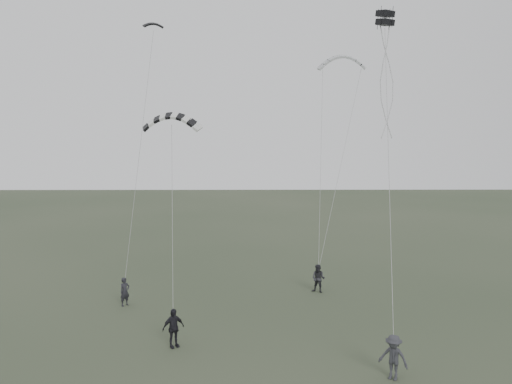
{
  "coord_description": "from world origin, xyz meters",
  "views": [
    {
      "loc": [
        0.48,
        -23.71,
        10.06
      ],
      "look_at": [
        0.69,
        5.01,
        6.85
      ],
      "focal_mm": 35.0,
      "sensor_mm": 36.0,
      "label": 1
    }
  ],
  "objects_px": {
    "kite_dark_small": "(153,24)",
    "kite_striped": "(172,116)",
    "kite_box": "(385,18)",
    "flyer_center": "(173,328)",
    "flyer_far": "(393,357)",
    "flyer_left": "(125,292)",
    "kite_pale_large": "(342,57)",
    "flyer_right": "(318,279)"
  },
  "relations": [
    {
      "from": "kite_dark_small",
      "to": "kite_striped",
      "type": "bearing_deg",
      "value": -90.37
    },
    {
      "from": "kite_box",
      "to": "kite_dark_small",
      "type": "bearing_deg",
      "value": 123.53
    },
    {
      "from": "flyer_center",
      "to": "kite_dark_small",
      "type": "relative_size",
      "value": 1.47
    },
    {
      "from": "flyer_far",
      "to": "flyer_center",
      "type": "bearing_deg",
      "value": -164.55
    },
    {
      "from": "flyer_left",
      "to": "kite_dark_small",
      "type": "relative_size",
      "value": 1.33
    },
    {
      "from": "kite_dark_small",
      "to": "kite_pale_large",
      "type": "distance_m",
      "value": 14.23
    },
    {
      "from": "flyer_right",
      "to": "kite_striped",
      "type": "relative_size",
      "value": 0.58
    },
    {
      "from": "kite_dark_small",
      "to": "flyer_center",
      "type": "bearing_deg",
      "value": -95.4
    },
    {
      "from": "flyer_center",
      "to": "flyer_left",
      "type": "bearing_deg",
      "value": 88.94
    },
    {
      "from": "flyer_center",
      "to": "kite_striped",
      "type": "relative_size",
      "value": 0.6
    },
    {
      "from": "flyer_center",
      "to": "flyer_right",
      "type": "bearing_deg",
      "value": 12.17
    },
    {
      "from": "flyer_right",
      "to": "kite_box",
      "type": "height_order",
      "value": "kite_box"
    },
    {
      "from": "kite_pale_large",
      "to": "kite_box",
      "type": "bearing_deg",
      "value": -84.9
    },
    {
      "from": "flyer_far",
      "to": "flyer_right",
      "type": "bearing_deg",
      "value": 131.89
    },
    {
      "from": "flyer_left",
      "to": "kite_dark_small",
      "type": "xyz_separation_m",
      "value": [
        1.19,
        4.53,
        16.47
      ]
    },
    {
      "from": "kite_box",
      "to": "flyer_far",
      "type": "bearing_deg",
      "value": -130.85
    },
    {
      "from": "flyer_far",
      "to": "kite_striped",
      "type": "height_order",
      "value": "kite_striped"
    },
    {
      "from": "flyer_left",
      "to": "flyer_right",
      "type": "relative_size",
      "value": 0.93
    },
    {
      "from": "flyer_right",
      "to": "flyer_far",
      "type": "bearing_deg",
      "value": -54.6
    },
    {
      "from": "flyer_far",
      "to": "kite_striped",
      "type": "relative_size",
      "value": 0.6
    },
    {
      "from": "flyer_right",
      "to": "flyer_far",
      "type": "height_order",
      "value": "flyer_far"
    },
    {
      "from": "flyer_left",
      "to": "flyer_center",
      "type": "height_order",
      "value": "flyer_center"
    },
    {
      "from": "flyer_left",
      "to": "flyer_center",
      "type": "distance_m",
      "value": 7.04
    },
    {
      "from": "flyer_far",
      "to": "kite_dark_small",
      "type": "height_order",
      "value": "kite_dark_small"
    },
    {
      "from": "flyer_center",
      "to": "kite_striped",
      "type": "bearing_deg",
      "value": 63.95
    },
    {
      "from": "flyer_right",
      "to": "flyer_center",
      "type": "height_order",
      "value": "flyer_center"
    },
    {
      "from": "kite_pale_large",
      "to": "kite_box",
      "type": "height_order",
      "value": "kite_pale_large"
    },
    {
      "from": "flyer_left",
      "to": "kite_striped",
      "type": "xyz_separation_m",
      "value": [
        3.16,
        -1.15,
        10.33
      ]
    },
    {
      "from": "kite_pale_large",
      "to": "kite_striped",
      "type": "xyz_separation_m",
      "value": [
        -11.25,
        -10.78,
        -4.87
      ]
    },
    {
      "from": "kite_pale_large",
      "to": "flyer_left",
      "type": "bearing_deg",
      "value": -142.38
    },
    {
      "from": "flyer_far",
      "to": "kite_pale_large",
      "type": "xyz_separation_m",
      "value": [
        0.96,
        18.8,
        15.1
      ]
    },
    {
      "from": "flyer_center",
      "to": "kite_dark_small",
      "type": "distance_m",
      "value": 19.6
    },
    {
      "from": "flyer_far",
      "to": "kite_pale_large",
      "type": "height_order",
      "value": "kite_pale_large"
    },
    {
      "from": "flyer_center",
      "to": "kite_pale_large",
      "type": "distance_m",
      "value": 24.12
    },
    {
      "from": "kite_dark_small",
      "to": "flyer_far",
      "type": "bearing_deg",
      "value": -67.73
    },
    {
      "from": "kite_pale_large",
      "to": "flyer_center",
      "type": "bearing_deg",
      "value": -120.41
    },
    {
      "from": "flyer_right",
      "to": "kite_pale_large",
      "type": "distance_m",
      "value": 16.94
    },
    {
      "from": "kite_dark_small",
      "to": "kite_striped",
      "type": "distance_m",
      "value": 8.59
    },
    {
      "from": "flyer_left",
      "to": "flyer_center",
      "type": "xyz_separation_m",
      "value": [
        3.82,
        -5.91,
        0.09
      ]
    },
    {
      "from": "flyer_right",
      "to": "flyer_far",
      "type": "relative_size",
      "value": 0.96
    },
    {
      "from": "flyer_center",
      "to": "flyer_far",
      "type": "distance_m",
      "value": 10.17
    },
    {
      "from": "kite_dark_small",
      "to": "kite_box",
      "type": "height_order",
      "value": "kite_dark_small"
    }
  ]
}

